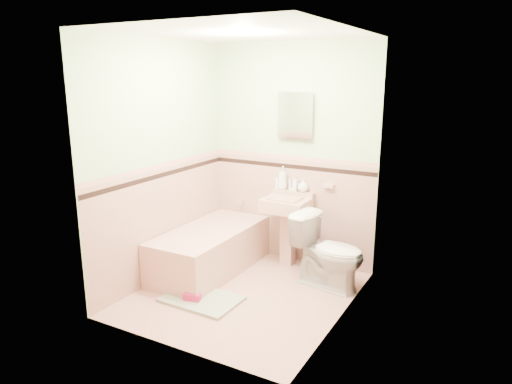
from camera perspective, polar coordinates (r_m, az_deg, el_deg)
The scene contains 32 objects.
floor at distance 4.82m, azimuth -1.47°, elevation -12.25°, with size 2.20×2.20×0.00m, color tan.
ceiling at distance 4.34m, azimuth -1.68°, elevation 18.85°, with size 2.20×2.20×0.00m, color white.
wall_back at distance 5.38m, azimuth 4.39°, elevation 4.52°, with size 2.50×2.50×0.00m, color #F2E9C5.
wall_front at distance 3.53m, azimuth -10.62°, elevation -0.72°, with size 2.50×2.50×0.00m, color #F2E9C5.
wall_left at distance 4.99m, azimuth -11.55°, elevation 3.52°, with size 2.50×2.50×0.00m, color #F2E9C5.
wall_right at distance 4.01m, azimuth 10.85°, elevation 1.03°, with size 2.50×2.50×0.00m, color #F2E9C5.
wainscot_back at distance 5.51m, azimuth 4.21°, elevation -2.18°, with size 2.00×2.00×0.00m, color tan.
wainscot_front at distance 3.76m, azimuth -10.05°, elevation -10.31°, with size 2.00×2.00×0.00m, color tan.
wainscot_left at distance 5.13m, azimuth -11.10°, elevation -3.64°, with size 2.20×2.20×0.00m, color tan.
wainscot_right at distance 4.21m, azimuth 10.29°, elevation -7.61°, with size 2.20×2.20×0.00m, color tan.
accent_back at distance 5.38m, azimuth 4.28°, elevation 3.12°, with size 2.00×2.00×0.00m, color black.
accent_front at distance 3.58m, azimuth -10.34°, elevation -2.67°, with size 2.00×2.00×0.00m, color black.
accent_left at distance 5.00m, azimuth -11.32°, elevation 2.04°, with size 2.20×2.20×0.00m, color black.
accent_right at distance 4.05m, azimuth 10.53°, elevation -0.73°, with size 2.20×2.20×0.00m, color black.
cap_back at distance 5.36m, azimuth 4.30°, elevation 4.17°, with size 2.00×2.00×0.00m, color tan.
cap_front at distance 3.55m, azimuth -10.41°, elevation -1.13°, with size 2.00×2.00×0.00m, color tan.
cap_left at distance 4.98m, azimuth -11.38°, elevation 3.17°, with size 2.20×2.20×0.00m, color tan.
cap_right at distance 4.02m, azimuth 10.59°, elevation 0.64°, with size 2.20×2.20×0.00m, color tan.
bathtub at distance 5.30m, azimuth -5.60°, elevation -7.17°, with size 0.70×1.50×0.45m, color tan.
tub_faucet at distance 5.75m, azimuth -1.66°, elevation -1.15°, with size 0.04×0.04×0.12m, color silver.
sink at distance 5.35m, azimuth 3.63°, elevation -4.93°, with size 0.51×0.48×0.80m, color tan, non-canonical shape.
sink_faucet at distance 5.32m, azimuth 4.37°, elevation 1.13°, with size 0.02×0.02×0.10m, color silver.
medicine_cabinet at distance 5.27m, azimuth 4.84°, elevation 9.25°, with size 0.39×0.04×0.49m, color white.
soap_dish at distance 5.22m, azimuth 8.84°, elevation 0.75°, with size 0.11×0.07×0.04m, color tan.
soap_bottle_left at distance 5.41m, azimuth 3.27°, elevation 1.72°, with size 0.10×0.10×0.27m, color #B2B2B2.
soap_bottle_mid at distance 5.36m, azimuth 4.66°, elevation 1.16°, with size 0.09×0.09×0.19m, color #B2B2B2.
soap_bottle_right at distance 5.32m, azimuth 5.75°, elevation 0.83°, with size 0.12×0.12×0.15m, color #B2B2B2.
tube at distance 5.45m, azimuth 2.58°, elevation 1.04°, with size 0.04×0.04×0.12m, color white.
toilet at distance 4.88m, azimuth 8.88°, elevation -7.20°, with size 0.42×0.75×0.76m, color white.
bucket at distance 5.35m, azimuth 7.08°, elevation -8.24°, with size 0.23×0.23×0.23m, color #0815B4, non-canonical shape.
bath_mat at distance 4.71m, azimuth -6.66°, elevation -12.82°, with size 0.74×0.49×0.03m, color gray.
shoe at distance 4.66m, azimuth -7.76°, elevation -12.53°, with size 0.17×0.08×0.07m, color #BF1E59.
Camera 1 is at (2.19, -3.73, 2.14)m, focal length 32.87 mm.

